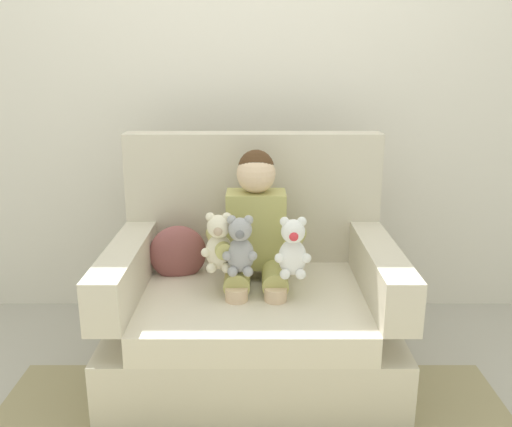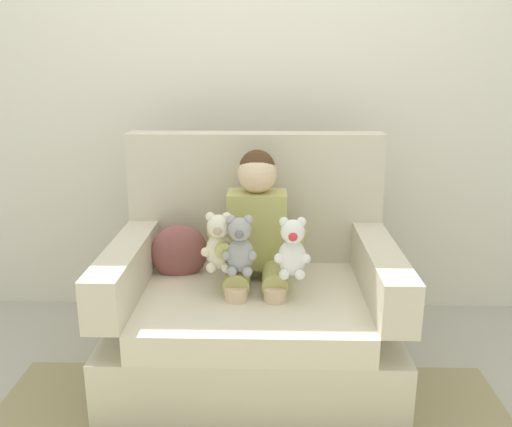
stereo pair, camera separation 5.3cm
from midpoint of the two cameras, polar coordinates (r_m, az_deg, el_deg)
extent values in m
plane|color=#ADA89E|center=(2.55, 0.32, -16.32)|extent=(8.00, 8.00, 0.00)
cube|color=silver|center=(2.90, 0.66, 14.78)|extent=(6.00, 0.10, 2.60)
cube|color=beige|center=(2.47, 0.32, -13.49)|extent=(1.21, 0.89, 0.29)
cube|color=beige|center=(2.32, 0.29, -9.94)|extent=(0.93, 0.75, 0.12)
cube|color=beige|center=(2.61, 0.50, 1.75)|extent=(1.21, 0.14, 0.62)
cube|color=beige|center=(2.32, -13.07, -5.90)|extent=(0.14, 0.75, 0.21)
cube|color=beige|center=(2.30, 13.79, -6.13)|extent=(0.14, 0.75, 0.21)
cube|color=tan|center=(2.40, 0.74, -1.66)|extent=(0.26, 0.16, 0.34)
sphere|color=beige|center=(2.34, 0.76, 4.21)|extent=(0.17, 0.17, 0.17)
sphere|color=#472D19|center=(2.34, 0.77, 4.88)|extent=(0.16, 0.16, 0.16)
cylinder|color=tan|center=(2.34, -1.29, -6.58)|extent=(0.11, 0.26, 0.11)
cylinder|color=beige|center=(2.28, -1.42, -11.31)|extent=(0.09, 0.09, 0.30)
cylinder|color=tan|center=(2.34, 2.66, -6.61)|extent=(0.11, 0.26, 0.11)
cylinder|color=beige|center=(2.28, 2.68, -11.35)|extent=(0.09, 0.09, 0.30)
cylinder|color=tan|center=(2.30, -3.30, -3.00)|extent=(0.13, 0.27, 0.07)
cylinder|color=tan|center=(2.30, 4.70, -3.06)|extent=(0.13, 0.27, 0.07)
ellipsoid|color=white|center=(2.18, 4.52, -4.68)|extent=(0.11, 0.10, 0.15)
sphere|color=white|center=(2.13, 4.60, -1.93)|extent=(0.10, 0.10, 0.10)
sphere|color=#DB333D|center=(2.09, 4.66, -2.48)|extent=(0.04, 0.04, 0.04)
sphere|color=white|center=(2.12, 3.71, -0.89)|extent=(0.04, 0.04, 0.04)
sphere|color=white|center=(2.15, 3.12, -4.77)|extent=(0.04, 0.04, 0.04)
sphere|color=white|center=(2.16, 3.71, -6.46)|extent=(0.04, 0.04, 0.04)
sphere|color=white|center=(2.13, 5.52, -0.90)|extent=(0.04, 0.04, 0.04)
sphere|color=white|center=(2.15, 6.01, -4.77)|extent=(0.04, 0.04, 0.04)
sphere|color=white|center=(2.16, 5.38, -6.46)|extent=(0.04, 0.04, 0.04)
ellipsoid|color=#9E9EA3|center=(2.20, -1.00, -4.41)|extent=(0.11, 0.10, 0.15)
sphere|color=#9E9EA3|center=(2.16, -1.03, -1.69)|extent=(0.10, 0.10, 0.10)
sphere|color=slate|center=(2.12, -1.08, -2.23)|extent=(0.04, 0.04, 0.04)
sphere|color=#9E9EA3|center=(2.15, -1.92, -0.67)|extent=(0.04, 0.04, 0.04)
sphere|color=#9E9EA3|center=(2.18, -2.46, -4.47)|extent=(0.04, 0.04, 0.04)
sphere|color=#9E9EA3|center=(2.19, -1.87, -6.15)|extent=(0.04, 0.04, 0.04)
sphere|color=#9E9EA3|center=(2.15, -0.13, -0.68)|extent=(0.04, 0.04, 0.04)
sphere|color=#9E9EA3|center=(2.17, 0.39, -4.50)|extent=(0.04, 0.04, 0.04)
sphere|color=#9E9EA3|center=(2.18, -0.22, -6.17)|extent=(0.04, 0.04, 0.04)
ellipsoid|color=silver|center=(2.25, -3.24, -4.04)|extent=(0.11, 0.10, 0.15)
sphere|color=silver|center=(2.20, -3.30, -1.35)|extent=(0.10, 0.10, 0.10)
sphere|color=tan|center=(2.16, -3.39, -1.88)|extent=(0.04, 0.04, 0.04)
sphere|color=silver|center=(2.20, -4.19, -0.35)|extent=(0.04, 0.04, 0.04)
sphere|color=silver|center=(2.22, -4.70, -4.09)|extent=(0.04, 0.04, 0.04)
sphere|color=silver|center=(2.23, -4.11, -5.74)|extent=(0.04, 0.04, 0.04)
sphere|color=silver|center=(2.19, -2.43, -0.36)|extent=(0.04, 0.04, 0.04)
sphere|color=silver|center=(2.21, -1.90, -4.13)|extent=(0.04, 0.04, 0.04)
sphere|color=silver|center=(2.22, -2.50, -5.77)|extent=(0.04, 0.04, 0.04)
ellipsoid|color=#8C4C4C|center=(2.50, -7.52, -4.11)|extent=(0.28, 0.17, 0.26)
camera|label=1|loc=(0.03, -89.31, 0.20)|focal=37.78mm
camera|label=2|loc=(0.03, 90.69, -0.20)|focal=37.78mm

